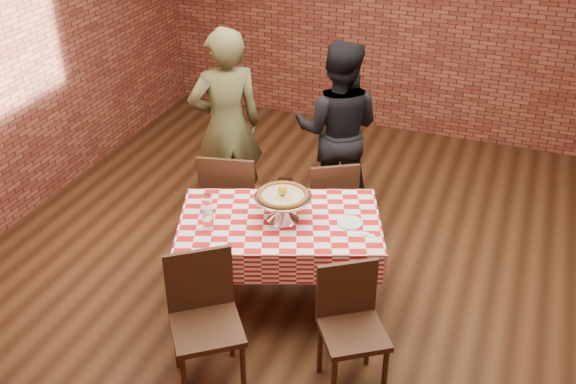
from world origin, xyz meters
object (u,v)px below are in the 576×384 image
(pizza_stand, at_px, (283,208))
(chair_far_left, at_px, (234,198))
(condiment_caddy, at_px, (285,189))
(chair_near_right, at_px, (353,335))
(pizza, at_px, (283,196))
(diner_black, at_px, (338,130))
(table, at_px, (280,264))
(chair_far_right, at_px, (329,203))
(water_glass_left, at_px, (208,220))
(water_glass_right, at_px, (207,203))
(diner_olive, at_px, (226,127))
(chair_near_left, at_px, (207,328))

(pizza_stand, relative_size, chair_far_left, 0.44)
(condiment_caddy, relative_size, chair_near_right, 0.17)
(pizza, xyz_separation_m, diner_black, (-0.04, 1.43, -0.14))
(table, height_order, pizza_stand, pizza_stand)
(chair_far_right, height_order, diner_black, diner_black)
(diner_black, bearing_deg, pizza, 83.13)
(pizza, distance_m, chair_far_right, 0.97)
(chair_far_left, bearing_deg, diner_black, -137.59)
(water_glass_left, bearing_deg, chair_near_right, -16.10)
(pizza_stand, relative_size, water_glass_right, 3.32)
(water_glass_left, relative_size, diner_black, 0.08)
(pizza, bearing_deg, table, -128.80)
(chair_near_right, height_order, diner_black, diner_black)
(table, relative_size, water_glass_left, 11.28)
(water_glass_right, xyz_separation_m, condiment_caddy, (0.45, 0.36, 0.01))
(pizza, distance_m, diner_olive, 1.37)
(pizza, xyz_separation_m, chair_near_left, (-0.16, -0.90, -0.49))
(water_glass_left, distance_m, condiment_caddy, 0.66)
(pizza_stand, bearing_deg, pizza, 0.00)
(pizza_stand, bearing_deg, chair_near_left, -100.31)
(water_glass_left, relative_size, diner_olive, 0.07)
(chair_near_left, height_order, chair_near_right, chair_near_left)
(pizza, distance_m, chair_near_left, 1.03)
(water_glass_right, xyz_separation_m, chair_near_right, (1.24, -0.52, -0.39))
(chair_far_right, relative_size, diner_black, 0.54)
(table, xyz_separation_m, pizza, (0.02, 0.02, 0.57))
(chair_near_right, xyz_separation_m, diner_black, (-0.74, 2.04, 0.37))
(diner_black, bearing_deg, table, 82.49)
(chair_near_right, bearing_deg, chair_far_right, 80.00)
(condiment_caddy, height_order, chair_near_right, condiment_caddy)
(chair_far_right, height_order, diner_olive, diner_olive)
(pizza_stand, bearing_deg, diner_olive, 131.84)
(chair_far_left, bearing_deg, water_glass_left, 92.50)
(condiment_caddy, xyz_separation_m, diner_olive, (-0.82, 0.75, 0.04))
(pizza_stand, distance_m, pizza, 0.10)
(chair_near_left, xyz_separation_m, chair_far_right, (0.25, 1.72, -0.02))
(diner_olive, height_order, diner_black, diner_olive)
(table, height_order, chair_far_right, chair_far_right)
(chair_near_left, bearing_deg, pizza_stand, 43.16)
(condiment_caddy, height_order, diner_olive, diner_olive)
(pizza, relative_size, chair_far_right, 0.42)
(diner_black, bearing_deg, chair_far_right, 93.02)
(chair_near_left, bearing_deg, water_glass_left, 77.51)
(water_glass_left, xyz_separation_m, diner_olive, (-0.48, 1.31, 0.05))
(pizza, bearing_deg, diner_black, 91.66)
(chair_near_left, height_order, diner_black, diner_black)
(water_glass_left, xyz_separation_m, chair_far_left, (-0.22, 0.86, -0.35))
(condiment_caddy, bearing_deg, chair_near_right, -55.52)
(chair_far_left, relative_size, diner_black, 0.58)
(table, relative_size, chair_far_right, 1.59)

